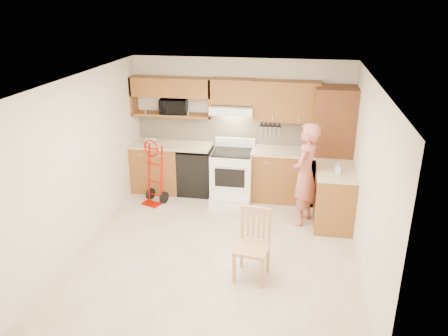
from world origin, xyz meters
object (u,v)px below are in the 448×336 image
(hand_truck, at_px, (153,175))
(microwave, at_px, (174,106))
(person, at_px, (305,175))
(range, at_px, (232,172))
(dining_chair, at_px, (252,246))

(hand_truck, bearing_deg, microwave, 94.88)
(person, xyz_separation_m, hand_truck, (-2.64, 0.27, -0.31))
(microwave, bearing_deg, hand_truck, -112.46)
(microwave, distance_m, person, 2.74)
(range, bearing_deg, microwave, 162.76)
(hand_truck, bearing_deg, dining_chair, -23.05)
(range, xyz_separation_m, person, (1.28, -0.65, 0.31))
(hand_truck, relative_size, dining_chair, 1.13)
(microwave, relative_size, range, 0.45)
(range, xyz_separation_m, hand_truck, (-1.36, -0.38, -0.00))
(microwave, height_order, hand_truck, microwave)
(person, relative_size, dining_chair, 1.78)
(hand_truck, height_order, dining_chair, hand_truck)
(range, bearing_deg, dining_chair, -74.72)
(person, relative_size, hand_truck, 1.57)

